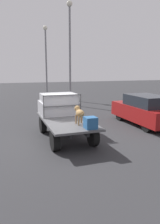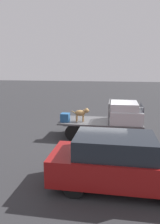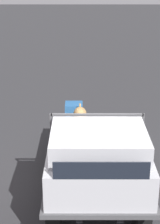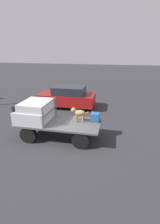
% 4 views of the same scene
% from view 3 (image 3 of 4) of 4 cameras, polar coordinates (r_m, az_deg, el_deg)
% --- Properties ---
extents(ground_plane, '(80.00, 80.00, 0.00)m').
position_cam_3_polar(ground_plane, '(7.81, 2.28, -11.61)').
color(ground_plane, '#2D2D30').
extents(flatbed_truck, '(3.99, 1.80, 0.83)m').
position_cam_3_polar(flatbed_truck, '(7.51, 2.34, -7.78)').
color(flatbed_truck, black).
rests_on(flatbed_truck, ground).
extents(truck_cab, '(1.47, 1.68, 0.96)m').
position_cam_3_polar(truck_cab, '(6.14, 2.85, -7.51)').
color(truck_cab, '#B7B7BC').
rests_on(truck_cab, flatbed_truck).
extents(truck_headboard, '(0.04, 1.68, 0.98)m').
position_cam_3_polar(truck_headboard, '(6.75, 2.58, -2.98)').
color(truck_headboard, '#4C4C4F').
rests_on(truck_headboard, flatbed_truck).
extents(dog, '(0.90, 0.29, 0.70)m').
position_cam_3_polar(dog, '(8.03, -0.00, -0.47)').
color(dog, '#9E7547').
rests_on(dog, flatbed_truck).
extents(cargo_crate, '(0.41, 0.41, 0.41)m').
position_cam_3_polar(cargo_crate, '(8.85, -0.94, 0.05)').
color(cargo_crate, '#235184').
rests_on(cargo_crate, flatbed_truck).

